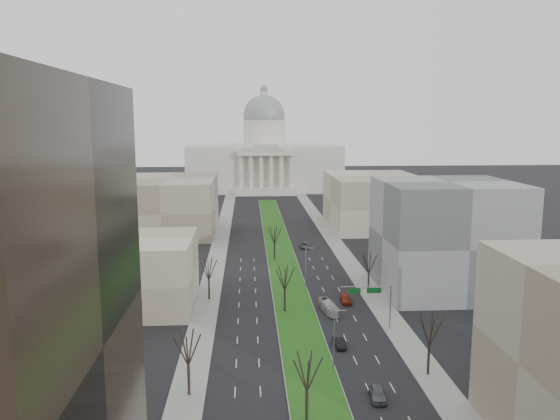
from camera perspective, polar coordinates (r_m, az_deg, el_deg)
name	(u,v)px	position (r m, az deg, el deg)	size (l,w,h in m)	color
ground	(282,260)	(146.67, 0.20, -5.23)	(600.00, 600.00, 0.00)	black
median	(282,260)	(145.67, 0.23, -5.29)	(8.00, 222.03, 0.20)	#999993
sidewalk_left	(210,289)	(122.65, -7.32, -8.22)	(5.00, 330.00, 0.15)	gray
sidewalk_right	(367,286)	(125.18, 9.04, -7.89)	(5.00, 330.00, 0.15)	gray
capitol	(264,159)	(292.11, -1.66, 5.32)	(80.00, 46.00, 55.00)	beige
building_beige_left	(128,273)	(113.36, -15.62, -6.32)	(26.00, 22.00, 14.00)	tan
building_grey_right	(446,236)	(124.05, 16.95, -2.66)	(28.00, 26.00, 24.00)	slate
building_far_left	(170,205)	(185.63, -11.44, 0.52)	(30.00, 40.00, 18.00)	gray
building_far_right	(373,201)	(193.79, 9.74, 0.94)	(30.00, 40.00, 18.00)	tan
tree_left_mid	(188,347)	(76.28, -9.61, -13.91)	(5.40, 5.40, 9.72)	black
tree_left_far	(209,268)	(114.01, -7.47, -6.04)	(5.28, 5.28, 9.50)	black
tree_right_mid	(430,329)	(83.66, 15.40, -11.87)	(5.52, 5.52, 9.94)	black
tree_right_far	(369,262)	(120.54, 9.28, -5.39)	(5.04, 5.04, 9.07)	black
tree_median_a	(307,371)	(68.91, 2.85, -16.43)	(5.40, 5.40, 9.72)	black
tree_median_b	(285,277)	(106.21, 0.49, -7.02)	(5.40, 5.40, 9.72)	black
tree_median_c	(274,234)	(144.96, -0.59, -2.56)	(5.40, 5.40, 9.72)	black
streetlamp_median_b	(334,338)	(84.10, 5.71, -13.17)	(1.90, 0.20, 9.16)	gray
streetlamp_median_c	(306,267)	(121.68, 2.73, -5.97)	(1.90, 0.20, 9.16)	gray
mast_arm_signs	(376,296)	(99.31, 9.95, -8.89)	(9.12, 0.24, 8.09)	gray
car_grey_near	(378,393)	(78.26, 10.16, -18.28)	(2.03, 5.05, 1.72)	#52565A
car_black	(339,342)	(93.18, 6.21, -13.57)	(1.59, 4.55, 1.50)	black
car_red	(346,299)	(114.10, 6.88, -9.21)	(2.09, 5.15, 1.49)	maroon
car_grey_far	(304,245)	(160.20, 2.55, -3.72)	(2.39, 5.19, 1.44)	#484B4F
box_van	(329,307)	(107.98, 5.11, -10.08)	(1.84, 7.87, 2.19)	silver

